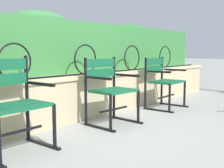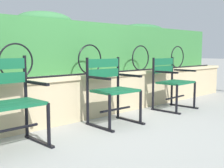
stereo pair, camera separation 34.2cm
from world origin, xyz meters
name	(u,v)px [view 2 (the right image)]	position (x,y,z in m)	size (l,w,h in m)	color
ground_plane	(117,130)	(0.00, 0.00, 0.00)	(60.00, 60.00, 0.00)	#9E9E99
stone_wall	(76,97)	(0.00, 0.80, 0.31)	(7.62, 0.41, 0.61)	#C6B289
iron_arch_fence	(61,63)	(-0.29, 0.73, 0.79)	(7.07, 0.02, 0.42)	black
hedge_row	(56,45)	(-0.01, 1.26, 1.02)	(7.46, 0.56, 0.88)	#387A3D
park_chair_left	(7,100)	(-1.20, 0.30, 0.47)	(0.62, 0.54, 0.90)	#145B38
park_chair_centre	(112,88)	(0.18, 0.27, 0.46)	(0.59, 0.54, 0.86)	#145B38
park_chair_right	(172,81)	(1.54, 0.29, 0.46)	(0.63, 0.55, 0.84)	#145B38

